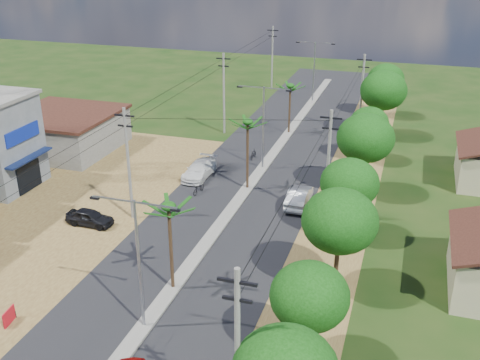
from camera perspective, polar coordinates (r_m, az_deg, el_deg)
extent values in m
plane|color=black|center=(33.36, -9.68, -14.55)|extent=(160.00, 160.00, 0.00)
cube|color=black|center=(45.02, -1.12, -3.42)|extent=(12.00, 110.00, 0.04)
cube|color=#605E56|center=(47.55, 0.04, -1.79)|extent=(1.00, 90.00, 0.18)
cube|color=brown|center=(46.48, -21.91, -4.35)|extent=(18.00, 46.00, 0.04)
cube|color=brown|center=(43.34, 9.63, -4.92)|extent=(5.00, 90.00, 0.03)
cube|color=#0F1A41|center=(51.04, -20.60, 2.12)|extent=(0.80, 5.40, 0.15)
cube|color=black|center=(51.88, -20.63, 0.30)|extent=(0.10, 3.00, 2.40)
cube|color=navy|center=(50.56, -21.23, 4.37)|extent=(0.12, 4.20, 1.20)
cube|color=#605E56|center=(60.92, -17.39, 4.60)|extent=(10.00, 10.00, 3.60)
cube|color=black|center=(60.34, -17.62, 6.40)|extent=(10.40, 10.40, 0.30)
cylinder|color=black|center=(29.70, 6.87, -15.10)|extent=(0.28, 0.28, 3.85)
ellipsoid|color=black|center=(28.39, 7.09, -11.62)|extent=(4.00, 4.00, 3.40)
cylinder|color=black|center=(35.18, 9.81, -7.87)|extent=(0.28, 0.28, 4.55)
ellipsoid|color=black|center=(33.92, 10.11, -4.11)|extent=(4.60, 4.60, 3.91)
cylinder|color=black|center=(41.45, 10.83, -3.26)|extent=(0.28, 0.28, 4.06)
ellipsoid|color=black|center=(40.48, 11.08, -0.32)|extent=(4.20, 4.20, 3.57)
cylinder|color=black|center=(48.58, 12.36, 1.15)|extent=(0.28, 0.28, 4.76)
ellipsoid|color=black|center=(47.64, 12.64, 4.17)|extent=(4.80, 4.80, 4.08)
cylinder|color=black|center=(56.28, 12.80, 3.60)|extent=(0.28, 0.28, 3.64)
ellipsoid|color=black|center=(55.63, 12.99, 5.61)|extent=(3.80, 3.80, 3.23)
cylinder|color=black|center=(63.66, 14.13, 6.37)|extent=(0.28, 0.28, 4.90)
ellipsoid|color=black|center=(62.93, 14.38, 8.81)|extent=(5.00, 5.00, 4.25)
cylinder|color=black|center=(71.45, 14.39, 7.94)|extent=(0.28, 0.28, 4.34)
ellipsoid|color=black|center=(70.86, 14.59, 9.87)|extent=(4.40, 4.40, 3.74)
cylinder|color=black|center=(34.69, -7.03, -6.96)|extent=(0.22, 0.22, 5.80)
cylinder|color=black|center=(48.13, 0.77, 2.42)|extent=(0.22, 0.22, 6.20)
cylinder|color=black|center=(62.94, 5.05, 7.09)|extent=(0.22, 0.22, 5.50)
cylinder|color=gray|center=(31.08, -10.18, -8.72)|extent=(0.16, 0.16, 8.00)
cube|color=gray|center=(28.71, -8.60, -2.55)|extent=(2.40, 0.08, 0.08)
cube|color=gray|center=(29.78, -12.76, -1.90)|extent=(2.40, 0.08, 0.08)
cube|color=black|center=(28.31, -6.58, -3.04)|extent=(0.50, 0.18, 0.12)
cube|color=black|center=(30.36, -14.55, -1.79)|extent=(0.50, 0.18, 0.12)
cylinder|color=gray|center=(52.36, 2.38, 5.21)|extent=(0.16, 0.16, 8.00)
cube|color=gray|center=(50.98, 3.77, 9.24)|extent=(2.40, 0.08, 0.08)
cube|color=gray|center=(51.59, 1.15, 9.45)|extent=(2.40, 0.08, 0.08)
cube|color=black|center=(50.77, 4.98, 9.02)|extent=(0.50, 0.18, 0.12)
cube|color=black|center=(51.93, -0.03, 9.44)|extent=(0.50, 0.18, 0.12)
cylinder|color=gray|center=(75.94, 7.51, 10.79)|extent=(0.16, 0.16, 8.00)
cube|color=gray|center=(75.00, 8.60, 13.61)|extent=(2.40, 0.08, 0.08)
cube|color=gray|center=(75.41, 6.75, 13.76)|extent=(2.40, 0.08, 0.08)
cube|color=black|center=(74.85, 9.44, 13.46)|extent=(0.50, 0.18, 0.12)
cube|color=black|center=(75.65, 5.91, 13.75)|extent=(0.50, 0.18, 0.12)
cylinder|color=#605E56|center=(43.33, -11.26, 1.50)|extent=(0.24, 0.24, 9.00)
cube|color=black|center=(42.06, -11.67, 6.43)|extent=(1.60, 0.12, 0.12)
cube|color=black|center=(42.30, -11.58, 5.40)|extent=(1.20, 0.12, 0.12)
cylinder|color=#605E56|center=(62.47, -1.65, 8.71)|extent=(0.24, 0.24, 9.00)
cube|color=black|center=(61.59, -1.69, 12.22)|extent=(1.60, 0.12, 0.12)
cube|color=black|center=(61.75, -1.68, 11.50)|extent=(1.20, 0.12, 0.12)
cylinder|color=#605E56|center=(82.08, 3.29, 12.25)|extent=(0.24, 0.24, 9.00)
cube|color=black|center=(81.42, 3.35, 14.94)|extent=(1.60, 0.12, 0.12)
cube|color=black|center=(81.54, 3.34, 14.38)|extent=(1.20, 0.12, 0.12)
cube|color=black|center=(21.50, -0.29, -10.31)|extent=(1.60, 0.12, 0.12)
cube|color=black|center=(21.96, -0.28, -12.05)|extent=(1.20, 0.12, 0.12)
cylinder|color=#605E56|center=(42.46, 8.91, 1.21)|extent=(0.24, 0.24, 9.00)
cube|color=black|center=(41.17, 9.24, 6.25)|extent=(1.60, 0.12, 0.12)
cube|color=black|center=(41.41, 9.17, 5.19)|extent=(1.20, 0.12, 0.12)
cylinder|color=#605E56|center=(63.27, 12.23, 8.38)|extent=(0.24, 0.24, 9.00)
cube|color=black|center=(62.41, 12.53, 11.84)|extent=(1.60, 0.12, 0.12)
cube|color=black|center=(62.57, 12.47, 11.12)|extent=(1.20, 0.12, 0.12)
imported|color=gray|center=(46.27, 6.01, -1.75)|extent=(1.66, 4.65, 1.53)
imported|color=silver|center=(51.64, -4.16, 1.02)|extent=(2.12, 4.99, 1.44)
imported|color=black|center=(44.51, -15.01, -3.73)|extent=(3.75, 1.55, 1.27)
imported|color=black|center=(48.40, -4.21, -0.90)|extent=(0.87, 1.84, 0.93)
imported|color=black|center=(55.97, 1.36, 2.62)|extent=(0.51, 1.62, 0.97)
cube|color=#A90F1A|center=(35.44, -22.40, -12.71)|extent=(0.22, 1.15, 0.96)
cylinder|color=black|center=(35.27, -22.88, -13.48)|extent=(0.04, 0.04, 0.48)
cylinder|color=black|center=(35.89, -21.81, -12.59)|extent=(0.04, 0.04, 0.48)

